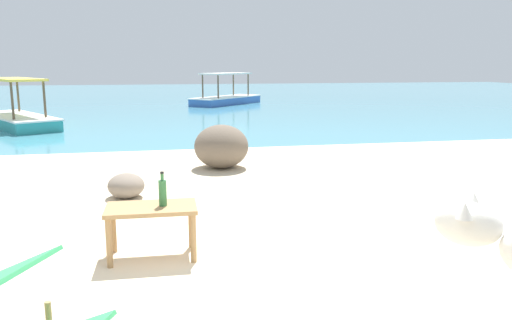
{
  "coord_description": "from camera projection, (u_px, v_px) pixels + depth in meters",
  "views": [
    {
      "loc": [
        -0.7,
        -2.86,
        1.68
      ],
      "look_at": [
        0.49,
        3.0,
        0.55
      ],
      "focal_mm": 35.9,
      "sensor_mm": 36.0,
      "label": 1
    }
  ],
  "objects": [
    {
      "name": "shore_rock_medium",
      "position": [
        126.0,
        186.0,
        6.34
      ],
      "size": [
        0.47,
        0.55,
        0.3
      ],
      "primitive_type": "ellipsoid",
      "rotation": [
        0.0,
        0.0,
        1.62
      ],
      "color": "gray",
      "rests_on": "sand_beach"
    },
    {
      "name": "shore_rock_large",
      "position": [
        221.0,
        146.0,
        8.12
      ],
      "size": [
        0.97,
        1.01,
        0.69
      ],
      "primitive_type": "ellipsoid",
      "rotation": [
        0.0,
        0.0,
        1.44
      ],
      "color": "#6B5B4C",
      "rests_on": "sand_beach"
    },
    {
      "name": "low_bench_table",
      "position": [
        152.0,
        215.0,
        4.34
      ],
      "size": [
        0.77,
        0.46,
        0.45
      ],
      "rotation": [
        0.0,
        0.0,
        -0.03
      ],
      "color": "#A37A4C",
      "rests_on": "sand_beach"
    },
    {
      "name": "boat_blue",
      "position": [
        226.0,
        98.0,
        21.28
      ],
      "size": [
        3.37,
        3.45,
        1.29
      ],
      "rotation": [
        0.0,
        0.0,
        0.81
      ],
      "color": "#3866B7",
      "rests_on": "water_surface"
    },
    {
      "name": "bottle",
      "position": [
        163.0,
        192.0,
        4.32
      ],
      "size": [
        0.07,
        0.07,
        0.3
      ],
      "color": "#2D6B38",
      "rests_on": "low_bench_table"
    },
    {
      "name": "boat_teal",
      "position": [
        17.0,
        117.0,
        13.6
      ],
      "size": [
        2.82,
        3.76,
        1.29
      ],
      "rotation": [
        0.0,
        0.0,
        2.09
      ],
      "color": "teal",
      "rests_on": "water_surface"
    },
    {
      "name": "water_surface",
      "position": [
        167.0,
        99.0,
        24.39
      ],
      "size": [
        60.0,
        36.0,
        0.03
      ],
      "primitive_type": "cube",
      "color": "teal",
      "rests_on": "ground"
    },
    {
      "name": "deck_chair_far",
      "position": [
        24.0,
        318.0,
        2.56
      ],
      "size": [
        0.92,
        0.8,
        0.68
      ],
      "rotation": [
        0.0,
        0.0,
        5.85
      ],
      "color": "#A37A4C",
      "rests_on": "sand_beach"
    }
  ]
}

